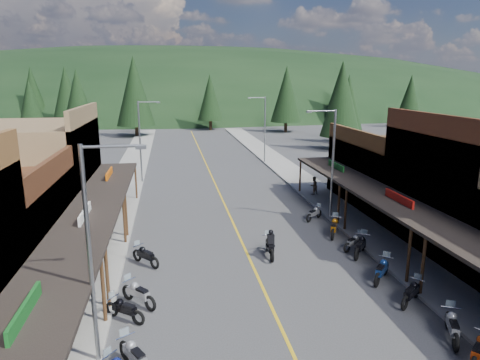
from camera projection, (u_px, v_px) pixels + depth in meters
name	position (u px, v px, depth m)	size (l,w,h in m)	color
ground	(257.00, 275.00, 22.42)	(220.00, 220.00, 0.00)	#38383A
centerline	(216.00, 185.00, 41.62)	(0.15, 90.00, 0.01)	gold
sidewalk_west	(124.00, 188.00, 40.22)	(3.40, 94.00, 0.15)	gray
sidewalk_east	(302.00, 181.00, 42.99)	(3.40, 94.00, 0.15)	gray
shop_west_3	(35.00, 173.00, 30.26)	(10.90, 10.20, 8.20)	brown
shop_east_2	(478.00, 191.00, 25.43)	(10.90, 9.00, 8.20)	#562B19
shop_east_3	(394.00, 173.00, 34.87)	(10.90, 10.20, 6.20)	#4C2D16
streetlight_0	(94.00, 247.00, 14.52)	(2.16, 0.18, 8.00)	gray
streetlight_1	(141.00, 138.00, 41.40)	(2.16, 0.18, 8.00)	gray
streetlight_2	(331.00, 160.00, 30.18)	(2.16, 0.18, 8.00)	gray
streetlight_3	(264.00, 127.00, 51.30)	(2.16, 0.18, 8.00)	gray
ridge_hill	(181.00, 108.00, 152.02)	(310.00, 140.00, 60.00)	black
pine_1	(66.00, 94.00, 84.13)	(5.88, 5.88, 12.50)	black
pine_2	(135.00, 91.00, 74.67)	(6.72, 6.72, 14.00)	black
pine_3	(210.00, 97.00, 84.92)	(5.04, 5.04, 11.00)	black
pine_4	(286.00, 94.00, 81.22)	(5.88, 5.88, 12.50)	black
pine_5	(342.00, 88.00, 95.11)	(6.72, 6.72, 14.00)	black
pine_6	(410.00, 96.00, 89.69)	(5.04, 5.04, 11.00)	black
pine_7	(32.00, 93.00, 88.62)	(5.88, 5.88, 12.50)	black
pine_8	(31.00, 111.00, 55.94)	(4.48, 4.48, 10.00)	black
pine_9	(348.00, 103.00, 67.97)	(4.93, 4.93, 10.80)	black
pine_10	(78.00, 101.00, 65.99)	(5.38, 5.38, 11.60)	black
pine_11	(342.00, 100.00, 60.43)	(5.82, 5.82, 12.40)	black
bike_west_5	(135.00, 355.00, 14.93)	(0.75, 2.25, 1.28)	gray
bike_west_6	(124.00, 308.00, 18.06)	(0.68, 2.04, 1.17)	black
bike_west_7	(138.00, 292.00, 19.29)	(0.75, 2.24, 1.28)	#A09FA4
bike_west_8	(145.00, 255.00, 23.51)	(0.72, 2.15, 1.23)	black
bike_east_4	(480.00, 349.00, 15.25)	(0.74, 2.21, 1.26)	#AD320C
bike_east_5	(453.00, 325.00, 16.74)	(0.74, 2.22, 1.27)	#9C9CA1
bike_east_6	(411.00, 292.00, 19.43)	(0.70, 2.11, 1.21)	black
bike_east_7	(382.00, 269.00, 21.64)	(0.76, 2.28, 1.30)	navy
bike_east_8	(360.00, 245.00, 24.76)	(0.78, 2.34, 1.33)	black
bike_east_9	(354.00, 241.00, 25.66)	(0.63, 1.88, 1.07)	gray
bike_east_10	(334.00, 226.00, 27.89)	(0.78, 2.35, 1.34)	#A95E0C
bike_east_11	(314.00, 213.00, 31.08)	(0.64, 1.93, 1.10)	gray
rider_on_bike	(270.00, 245.00, 24.63)	(0.91, 2.32, 1.73)	black
pedestrian_east_b	(314.00, 185.00, 37.40)	(0.78, 0.45, 1.60)	brown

